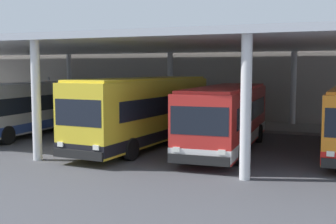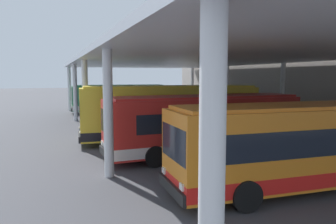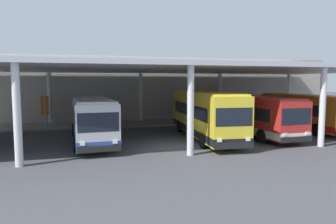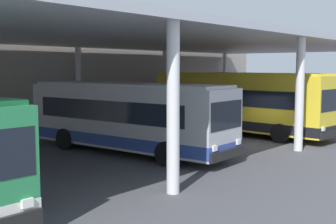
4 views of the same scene
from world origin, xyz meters
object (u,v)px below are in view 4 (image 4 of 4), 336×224
(bus_middle_bay, at_px, (239,102))
(bus_far_bay, at_px, (267,101))
(bus_departing, at_px, (289,96))
(bus_second_bay, at_px, (127,117))
(bench_waiting, at_px, (158,109))

(bus_middle_bay, distance_m, bus_far_bay, 4.29)
(bus_middle_bay, relative_size, bus_departing, 1.08)
(bus_second_bay, relative_size, bus_middle_bay, 0.93)
(bench_waiting, bearing_deg, bus_far_bay, -84.98)
(bus_second_bay, distance_m, bus_middle_bay, 8.42)
(bus_departing, bearing_deg, bus_second_bay, -177.54)
(bus_second_bay, xyz_separation_m, bench_waiting, (11.85, 8.49, -0.99))
(bus_middle_bay, distance_m, bench_waiting, 10.02)
(bus_far_bay, xyz_separation_m, bench_waiting, (-0.78, 8.93, -0.99))
(bus_far_bay, bearing_deg, bench_waiting, 95.02)
(bus_far_bay, height_order, bench_waiting, bus_far_bay)
(bus_departing, bearing_deg, bus_far_bay, -168.34)
(bus_second_bay, bearing_deg, bus_middle_bay, -5.69)
(bus_second_bay, xyz_separation_m, bus_far_bay, (12.64, -0.44, 0.00))
(bus_second_bay, distance_m, bus_far_bay, 12.64)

